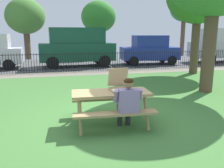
% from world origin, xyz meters
% --- Properties ---
extents(ground, '(28.00, 11.70, 0.02)m').
position_xyz_m(ground, '(0.00, 1.85, -0.01)').
color(ground, '#437936').
extents(cobblestone_walkway, '(28.00, 1.40, 0.01)m').
position_xyz_m(cobblestone_walkway, '(0.00, 7.00, -0.00)').
color(cobblestone_walkway, gray).
extents(street_asphalt, '(28.00, 6.74, 0.01)m').
position_xyz_m(street_asphalt, '(0.00, 11.07, -0.01)').
color(street_asphalt, '#515154').
extents(picnic_table_foreground, '(1.88, 1.58, 0.79)m').
position_xyz_m(picnic_table_foreground, '(0.03, -0.30, 0.60)').
color(picnic_table_foreground, '#A48858').
rests_on(picnic_table_foreground, ground).
extents(pizza_box_open, '(0.49, 0.59, 0.52)m').
position_xyz_m(pizza_box_open, '(0.27, -0.20, 0.90)').
color(pizza_box_open, tan).
rests_on(pizza_box_open, picnic_table_foreground).
extents(adult_at_table, '(0.62, 0.61, 1.19)m').
position_xyz_m(adult_at_table, '(0.28, -0.82, 0.66)').
color(adult_at_table, '#292929').
rests_on(adult_at_table, ground).
extents(iron_fence_streetside, '(23.45, 0.03, 1.08)m').
position_xyz_m(iron_fence_streetside, '(0.00, 7.70, 0.55)').
color(iron_fence_streetside, black).
rests_on(iron_fence_streetside, ground).
extents(parked_car_center, '(4.79, 2.26, 2.46)m').
position_xyz_m(parked_car_center, '(0.11, 9.85, 1.31)').
color(parked_car_center, '#164934').
rests_on(parked_car_center, ground).
extents(parked_car_right, '(3.99, 2.02, 1.98)m').
position_xyz_m(parked_car_right, '(5.10, 9.85, 1.01)').
color(parked_car_right, navy).
rests_on(parked_car_right, ground).
extents(parked_car_far_right, '(4.71, 2.10, 2.46)m').
position_xyz_m(parked_car_far_right, '(10.91, 9.85, 1.31)').
color(parked_car_far_right, '#BDBCC1').
rests_on(parked_car_far_right, ground).
extents(far_tree_midleft, '(3.12, 3.12, 4.87)m').
position_xyz_m(far_tree_midleft, '(-3.51, 15.10, 3.42)').
color(far_tree_midleft, brown).
rests_on(far_tree_midleft, ground).
extents(far_tree_center, '(2.98, 2.98, 4.85)m').
position_xyz_m(far_tree_center, '(2.46, 15.10, 3.47)').
color(far_tree_center, brown).
rests_on(far_tree_center, ground).
extents(far_tree_midright, '(2.64, 2.64, 5.57)m').
position_xyz_m(far_tree_midright, '(10.57, 15.10, 4.30)').
color(far_tree_midright, brown).
rests_on(far_tree_midright, ground).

